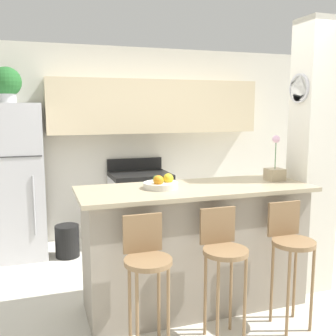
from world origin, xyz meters
The scene contains 13 objects.
ground_plane centered at (0.00, 0.00, 0.00)m, with size 14.00×14.00×0.00m, color beige.
wall_back centered at (0.10, 2.11, 1.48)m, with size 5.60×0.38×2.55m.
pillar_right centered at (1.19, -0.01, 1.28)m, with size 0.38×0.32×2.55m.
counter_bar centered at (0.00, 0.00, 0.54)m, with size 2.02×0.75×1.08m.
refrigerator centered at (-1.58, 1.79, 0.90)m, with size 0.72×0.71×1.81m.
stove_range centered at (-0.02, 1.84, 0.46)m, with size 0.76×0.63×1.07m.
bar_stool_left centered at (-0.59, -0.54, 0.67)m, with size 0.34×0.34×1.00m.
bar_stool_mid centered at (0.00, -0.54, 0.67)m, with size 0.34×0.34×1.00m.
bar_stool_right centered at (0.59, -0.54, 0.67)m, with size 0.34×0.34×1.00m.
potted_plant_on_fridge centered at (-1.58, 1.79, 2.02)m, with size 0.34×0.34×0.40m.
orchid_vase centered at (0.82, 0.05, 1.17)m, with size 0.15×0.15×0.42m.
fruit_bowl centered at (-0.30, 0.04, 1.12)m, with size 0.30×0.30×0.12m.
trash_bin centered at (-1.00, 1.54, 0.19)m, with size 0.28×0.28×0.38m.
Camera 1 is at (-1.28, -3.07, 1.75)m, focal length 42.00 mm.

